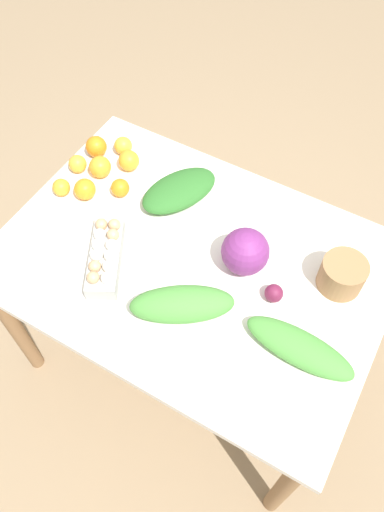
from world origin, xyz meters
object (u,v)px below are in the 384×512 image
at_px(paper_bag, 342,275).
at_px(orange_4, 123,146).
at_px(cabbage_purple, 245,252).
at_px(orange_5, 129,161).
at_px(orange_7, 61,187).
at_px(orange_1, 85,189).
at_px(greens_bunch_kale, 299,348).
at_px(orange_2, 120,188).
at_px(orange_6, 96,147).
at_px(orange_0, 100,167).
at_px(greens_bunch_scallion, 182,304).
at_px(beet_root, 274,292).
at_px(egg_carton, 105,255).
at_px(greens_bunch_beet_tops, 179,190).
at_px(orange_3, 78,164).

height_order(paper_bag, orange_4, paper_bag).
distance_m(cabbage_purple, orange_4, 0.70).
xyz_separation_m(orange_5, orange_7, (0.14, 0.23, -0.01)).
xyz_separation_m(cabbage_purple, orange_1, (0.64, 0.02, -0.04)).
bearing_deg(greens_bunch_kale, orange_4, -25.37).
xyz_separation_m(orange_2, orange_6, (0.20, -0.13, 0.01)).
xyz_separation_m(orange_1, orange_2, (-0.10, -0.07, -0.01)).
bearing_deg(cabbage_purple, orange_0, -8.61).
distance_m(paper_bag, greens_bunch_kale, 0.29).
bearing_deg(greens_bunch_scallion, orange_1, -23.21).
bearing_deg(orange_2, orange_4, -58.43).
height_order(beet_root, orange_0, orange_0).
bearing_deg(cabbage_purple, beet_root, 155.84).
bearing_deg(egg_carton, orange_7, -146.59).
height_order(orange_2, orange_5, orange_5).
bearing_deg(orange_5, cabbage_purple, 162.59).
xyz_separation_m(orange_1, orange_7, (0.09, 0.03, -0.01)).
height_order(egg_carton, beet_root, egg_carton).
relative_size(greens_bunch_scallion, greens_bunch_kale, 0.94).
distance_m(cabbage_purple, orange_0, 0.67).
xyz_separation_m(greens_bunch_scallion, greens_bunch_kale, (-0.37, -0.05, -0.01)).
relative_size(orange_6, orange_7, 1.26).
xyz_separation_m(paper_bag, beet_root, (0.16, 0.15, -0.03)).
relative_size(greens_bunch_scallion, orange_6, 3.95).
bearing_deg(cabbage_purple, orange_1, 1.64).
relative_size(egg_carton, greens_bunch_beet_tops, 1.03).
bearing_deg(egg_carton, orange_0, -170.40).
relative_size(egg_carton, paper_bag, 2.10).
relative_size(egg_carton, orange_7, 4.72).
bearing_deg(orange_0, orange_3, 15.32).
xyz_separation_m(egg_carton, orange_2, (0.13, -0.28, -0.01)).
distance_m(egg_carton, orange_4, 0.52).
relative_size(paper_bag, beet_root, 2.44).
xyz_separation_m(beet_root, orange_2, (0.68, -0.12, 0.00)).
distance_m(greens_bunch_scallion, beet_root, 0.30).
bearing_deg(paper_bag, orange_1, 6.58).
distance_m(orange_4, orange_7, 0.30).
bearing_deg(orange_5, greens_bunch_kale, 156.12).
bearing_deg(orange_2, greens_bunch_scallion, 145.24).
bearing_deg(beet_root, orange_0, -11.50).
height_order(orange_1, orange_7, orange_1).
xyz_separation_m(greens_bunch_kale, orange_1, (0.92, -0.18, 0.01)).
distance_m(greens_bunch_kale, orange_6, 1.09).
xyz_separation_m(egg_carton, greens_bunch_kale, (-0.69, -0.02, -0.01)).
relative_size(orange_2, orange_7, 1.05).
xyz_separation_m(greens_bunch_beet_tops, orange_6, (0.39, -0.03, 0.00)).
xyz_separation_m(paper_bag, greens_bunch_scallion, (0.39, 0.35, -0.01)).
xyz_separation_m(cabbage_purple, beet_root, (-0.14, 0.06, -0.05)).
xyz_separation_m(beet_root, orange_3, (0.89, -0.14, 0.00)).
relative_size(greens_bunch_kale, orange_7, 5.29).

